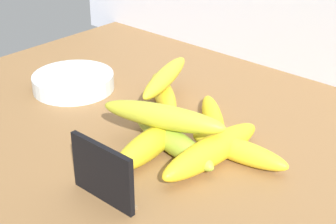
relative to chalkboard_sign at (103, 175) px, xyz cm
name	(u,v)px	position (x,y,z in cm)	size (l,w,h in cm)	color
counter_top	(178,156)	(-1.31, 16.58, -5.36)	(110.00, 76.00, 3.00)	olive
chalkboard_sign	(103,175)	(0.00, 0.00, 0.00)	(11.00, 1.80, 8.40)	black
fruit_bowl	(73,82)	(-30.78, 19.83, -2.34)	(15.56, 15.56, 3.03)	silver
banana_0	(214,119)	(-1.18, 25.46, -2.24)	(16.84, 3.23, 3.23)	yellow
banana_1	(149,145)	(-2.89, 11.63, -1.76)	(15.69, 4.20, 4.20)	yellow
banana_2	(213,150)	(5.28, 16.79, -1.67)	(20.57, 4.38, 4.38)	yellow
banana_3	(238,151)	(7.81, 19.79, -2.10)	(16.12, 3.52, 3.52)	yellow
banana_4	(171,140)	(-1.50, 15.19, -1.95)	(19.53, 3.82, 3.82)	#9DBB36
banana_5	(163,93)	(-13.92, 27.05, -2.04)	(17.03, 3.63, 3.63)	yellow
banana_6	(165,77)	(-13.37, 26.94, 1.38)	(18.93, 3.22, 3.22)	yellow
banana_7	(163,117)	(-2.84, 14.81, 1.84)	(19.97, 3.75, 3.75)	gold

